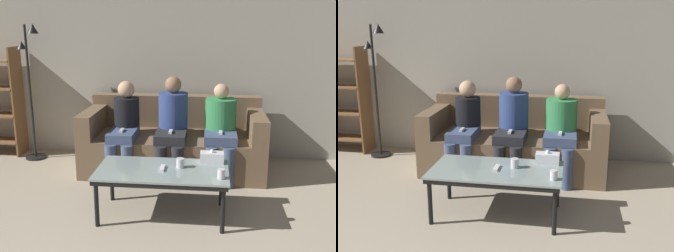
# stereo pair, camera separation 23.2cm
# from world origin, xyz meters

# --- Properties ---
(wall_back) EXTENTS (12.00, 0.06, 2.60)m
(wall_back) POSITION_xyz_m (0.00, 4.03, 1.30)
(wall_back) COLOR #B7B2A3
(wall_back) RESTS_ON ground_plane
(couch) EXTENTS (2.10, 0.95, 0.85)m
(couch) POSITION_xyz_m (0.00, 3.48, 0.32)
(couch) COLOR brown
(couch) RESTS_ON ground_plane
(coffee_table) EXTENTS (1.18, 0.63, 0.45)m
(coffee_table) POSITION_xyz_m (0.01, 2.25, 0.41)
(coffee_table) COLOR #8C9E99
(coffee_table) RESTS_ON ground_plane
(cup_near_left) EXTENTS (0.06, 0.06, 0.09)m
(cup_near_left) POSITION_xyz_m (0.54, 2.08, 0.50)
(cup_near_left) COLOR silver
(cup_near_left) RESTS_ON coffee_table
(cup_near_right) EXTENTS (0.07, 0.07, 0.09)m
(cup_near_right) POSITION_xyz_m (0.17, 2.30, 0.50)
(cup_near_right) COLOR silver
(cup_near_right) RESTS_ON coffee_table
(tissue_box) EXTENTS (0.22, 0.12, 0.13)m
(tissue_box) POSITION_xyz_m (0.46, 2.47, 0.50)
(tissue_box) COLOR white
(tissue_box) RESTS_ON coffee_table
(game_remote) EXTENTS (0.04, 0.15, 0.02)m
(game_remote) POSITION_xyz_m (0.01, 2.25, 0.46)
(game_remote) COLOR white
(game_remote) RESTS_ON coffee_table
(standing_lamp) EXTENTS (0.31, 0.26, 1.72)m
(standing_lamp) POSITION_xyz_m (-1.83, 3.66, 1.06)
(standing_lamp) COLOR black
(standing_lamp) RESTS_ON ground_plane
(seated_person_left_end) EXTENTS (0.31, 0.67, 1.08)m
(seated_person_left_end) POSITION_xyz_m (-0.55, 3.24, 0.58)
(seated_person_left_end) COLOR #47567A
(seated_person_left_end) RESTS_ON ground_plane
(seated_person_mid_left) EXTENTS (0.34, 0.69, 1.14)m
(seated_person_mid_left) POSITION_xyz_m (0.00, 3.26, 0.62)
(seated_person_mid_left) COLOR #28282D
(seated_person_mid_left) RESTS_ON ground_plane
(seated_person_mid_right) EXTENTS (0.35, 0.66, 1.07)m
(seated_person_mid_right) POSITION_xyz_m (0.55, 3.27, 0.59)
(seated_person_mid_right) COLOR #47567A
(seated_person_mid_right) RESTS_ON ground_plane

